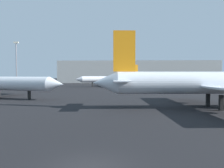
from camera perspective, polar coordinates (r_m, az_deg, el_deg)
airplane_at_gate at (r=35.74m, az=26.38°, el=0.27°), size 38.20×26.60×11.06m
airplane_far_right at (r=90.72m, az=-0.24°, el=1.23°), size 27.83×19.86×9.06m
light_mast_left at (r=115.75m, az=-23.26°, el=5.51°), size 2.40×0.50×20.56m
terminal_building at (r=139.59m, az=6.36°, el=3.07°), size 94.44×21.01×13.11m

